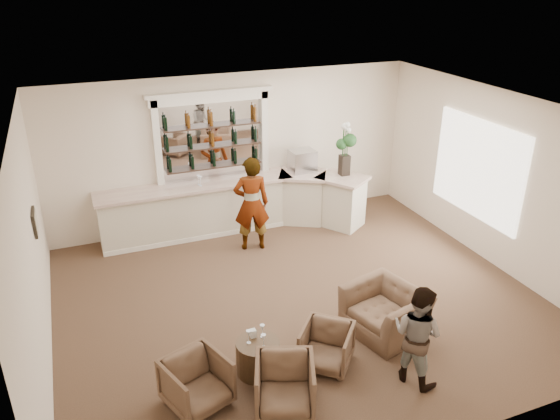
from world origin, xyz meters
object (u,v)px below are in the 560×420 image
Objects in this scene: guest at (417,335)px; armchair_center at (285,385)px; espresso_machine at (302,161)px; sommelier at (251,204)px; flower_vase at (345,146)px; armchair_far at (385,311)px; bar_counter at (236,206)px; armchair_right at (326,346)px; armchair_left at (197,383)px; cocktail_table at (258,357)px.

guest is 1.91m from armchair_center.
espresso_machine is (0.70, 5.45, 0.64)m from guest.
sommelier is 1.66× the size of flower_vase.
armchair_far is at bearing -35.87° from guest.
armchair_right is at bearing -91.74° from bar_counter.
flower_vase is (1.25, 3.82, 1.43)m from armchair_far.
bar_counter is 10.64× the size of espresso_machine.
armchair_left is (-2.10, -3.87, -0.62)m from sommelier.
sommelier reaches higher than espresso_machine.
armchair_center is (0.09, -0.77, 0.10)m from cocktail_table.
sommelier is 1.70× the size of armchair_far.
armchair_center is 1.45× the size of espresso_machine.
flower_vase is at bearing 100.65° from armchair_right.
sommelier is at bearing -148.73° from espresso_machine.
espresso_machine is 0.46× the size of flower_vase.
bar_counter is 7.36× the size of armchair_center.
armchair_right is at bearing -13.95° from cocktail_table.
armchair_left reaches higher than cocktail_table.
armchair_center is 5.97m from espresso_machine.
armchair_center is at bearing -83.17° from cocktail_table.
armchair_right is at bearing -17.66° from armchair_left.
espresso_machine is (1.52, 0.95, 0.40)m from sommelier.
armchair_center is (-1.05, -4.34, -0.62)m from sommelier.
armchair_far is at bearing 58.34° from armchair_right.
espresso_machine is at bearing 33.39° from armchair_left.
espresso_machine is at bearing -32.76° from guest.
sommelier is 1.31× the size of guest.
armchair_left is (-2.91, 0.63, -0.39)m from guest.
armchair_far is at bearing 44.83° from armchair_center.
armchair_left is 1.14m from armchair_center.
guest is 1.16m from armchair_far.
armchair_right is (-0.19, -3.80, -0.65)m from sommelier.
cocktail_table is at bearing -153.04° from armchair_right.
guest reaches higher than armchair_left.
cocktail_table is (-1.10, -4.46, -0.32)m from bar_counter.
armchair_left is 0.67× the size of armchair_far.
armchair_far is 0.98× the size of flower_vase.
armchair_right is 5.08m from flower_vase.
sommelier is 2.74× the size of armchair_right.
sommelier is (0.05, -0.90, 0.40)m from bar_counter.
cocktail_table is 2.17m from armchair_far.
armchair_center is 0.66× the size of flower_vase.
cocktail_table is 5.36m from espresso_machine.
flower_vase is at bearing -41.86° from guest.
armchair_far is (2.16, 0.14, 0.12)m from cocktail_table.
bar_counter is 0.98m from sommelier.
armchair_center is at bearing -81.35° from armchair_far.
sommelier is 2.50× the size of armchair_center.
armchair_far is at bearing 3.72° from cocktail_table.
sommelier reaches higher than bar_counter.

